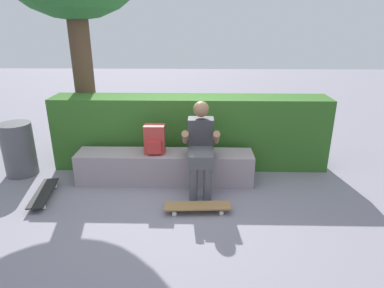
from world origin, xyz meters
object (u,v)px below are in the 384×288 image
at_px(bench_main, 165,167).
at_px(skateboard_beside_bench, 43,193).
at_px(backpack_on_bench, 155,140).
at_px(trash_bin, 19,149).
at_px(person_skater, 201,145).
at_px(skateboard_near_person, 198,206).

height_order(bench_main, skateboard_beside_bench, bench_main).
height_order(backpack_on_bench, trash_bin, backpack_on_bench).
bearing_deg(skateboard_beside_bench, person_skater, 9.02).
height_order(skateboard_near_person, skateboard_beside_bench, same).
relative_size(person_skater, trash_bin, 1.51).
relative_size(person_skater, skateboard_beside_bench, 1.45).
xyz_separation_m(skateboard_near_person, backpack_on_bench, (-0.60, 0.81, 0.56)).
xyz_separation_m(bench_main, person_skater, (0.50, -0.21, 0.42)).
bearing_deg(skateboard_beside_bench, trash_bin, 131.30).
bearing_deg(trash_bin, person_skater, -8.61).
bearing_deg(trash_bin, bench_main, -5.13).
bearing_deg(bench_main, backpack_on_bench, -175.88).
bearing_deg(backpack_on_bench, skateboard_near_person, -53.34).
distance_m(person_skater, skateboard_beside_bench, 2.14).
bearing_deg(person_skater, skateboard_near_person, -93.18).
bearing_deg(bench_main, trash_bin, 174.87).
bearing_deg(skateboard_near_person, trash_bin, 159.07).
height_order(skateboard_beside_bench, backpack_on_bench, backpack_on_bench).
relative_size(skateboard_beside_bench, trash_bin, 1.04).
bearing_deg(backpack_on_bench, skateboard_beside_bench, -159.52).
xyz_separation_m(bench_main, backpack_on_bench, (-0.13, -0.01, 0.41)).
distance_m(person_skater, backpack_on_bench, 0.66).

